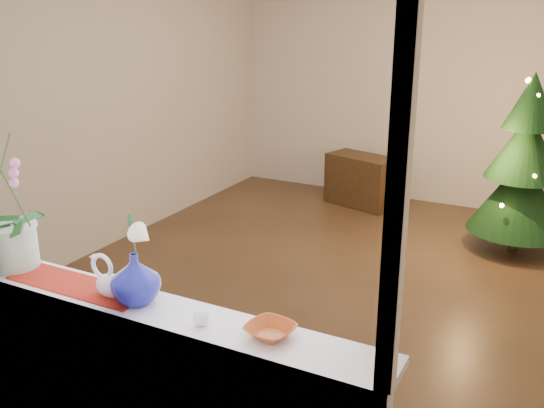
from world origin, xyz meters
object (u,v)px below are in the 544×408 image
at_px(swan, 111,277).
at_px(blue_vase, 135,275).
at_px(amber_dish, 270,332).
at_px(xmas_tree, 524,164).
at_px(paperweight, 201,318).
at_px(side_table, 361,181).
at_px(orchid_pot, 6,196).

xyz_separation_m(swan, blue_vase, (0.13, 0.01, 0.04)).
relative_size(swan, amber_dish, 1.35).
distance_m(amber_dish, xmas_tree, 3.83).
distance_m(paperweight, xmas_tree, 3.93).
relative_size(swan, side_table, 0.28).
bearing_deg(xmas_tree, side_table, 161.18).
bearing_deg(orchid_pot, amber_dish, 0.08).
xyz_separation_m(paperweight, xmas_tree, (0.79, 3.85, -0.15)).
distance_m(orchid_pot, blue_vase, 0.79).
distance_m(swan, amber_dish, 0.77).
bearing_deg(amber_dish, xmas_tree, 82.32).
bearing_deg(side_table, blue_vase, -66.77).
bearing_deg(paperweight, blue_vase, 174.16).
relative_size(paperweight, xmas_tree, 0.04).
distance_m(blue_vase, xmas_tree, 3.99).
distance_m(blue_vase, side_table, 4.49).
bearing_deg(amber_dish, blue_vase, -178.45).
distance_m(orchid_pot, side_table, 4.49).
height_order(paperweight, xmas_tree, xmas_tree).
distance_m(swan, xmas_tree, 4.03).
bearing_deg(orchid_pot, side_table, 87.21).
distance_m(orchid_pot, paperweight, 1.16).
bearing_deg(swan, orchid_pot, 170.69).
xyz_separation_m(orchid_pot, paperweight, (1.11, -0.05, -0.33)).
xyz_separation_m(orchid_pot, xmas_tree, (1.90, 3.80, -0.48)).
xyz_separation_m(blue_vase, side_table, (-0.54, 4.39, -0.76)).
relative_size(blue_vase, paperweight, 3.85).
xyz_separation_m(orchid_pot, side_table, (0.21, 4.37, -1.00)).
distance_m(swan, side_table, 4.47).
bearing_deg(amber_dish, paperweight, -169.21).
bearing_deg(side_table, xmas_tree, -2.64).
height_order(swan, amber_dish, swan).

